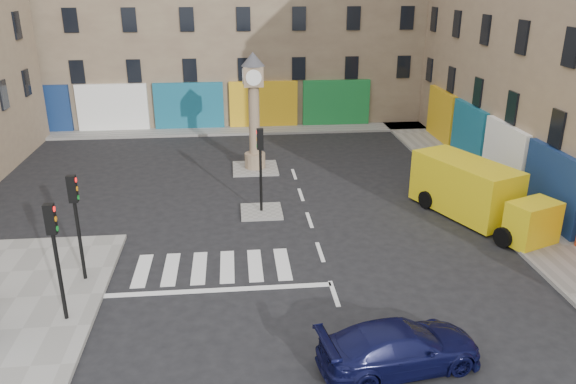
{
  "coord_description": "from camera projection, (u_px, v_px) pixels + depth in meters",
  "views": [
    {
      "loc": [
        -3.11,
        -14.77,
        9.74
      ],
      "look_at": [
        -1.1,
        5.26,
        2.0
      ],
      "focal_mm": 35.0,
      "sensor_mm": 36.0,
      "label": 1
    }
  ],
  "objects": [
    {
      "name": "island_far",
      "position": [
        255.0,
        168.0,
        30.3
      ],
      "size": [
        2.4,
        2.4,
        0.12
      ],
      "primitive_type": "cube",
      "color": "gray",
      "rests_on": "ground"
    },
    {
      "name": "yellow_van",
      "position": [
        476.0,
        193.0,
        23.74
      ],
      "size": [
        4.3,
        6.86,
        2.4
      ],
      "rotation": [
        0.0,
        0.0,
        0.39
      ],
      "color": "yellow",
      "rests_on": "ground"
    },
    {
      "name": "ground",
      "position": [
        340.0,
        311.0,
        17.5
      ],
      "size": [
        120.0,
        120.0,
        0.0
      ],
      "primitive_type": "plane",
      "color": "black",
      "rests_on": "ground"
    },
    {
      "name": "traffic_light_island",
      "position": [
        260.0,
        157.0,
        23.82
      ],
      "size": [
        0.28,
        0.22,
        3.7
      ],
      "color": "black",
      "rests_on": "island_near"
    },
    {
      "name": "sidewalk_right",
      "position": [
        476.0,
        187.0,
        27.58
      ],
      "size": [
        2.6,
        30.0,
        0.15
      ],
      "primitive_type": "cube",
      "color": "gray",
      "rests_on": "ground"
    },
    {
      "name": "navy_sedan",
      "position": [
        400.0,
        347.0,
        14.76
      ],
      "size": [
        4.63,
        2.49,
        1.28
      ],
      "primitive_type": "imported",
      "rotation": [
        0.0,
        0.0,
        1.74
      ],
      "color": "black",
      "rests_on": "ground"
    },
    {
      "name": "sidewalk_far",
      "position": [
        220.0,
        130.0,
        37.72
      ],
      "size": [
        32.0,
        2.4,
        0.15
      ],
      "primitive_type": "cube",
      "color": "gray",
      "rests_on": "ground"
    },
    {
      "name": "traffic_light_left_far",
      "position": [
        76.0,
        211.0,
        18.2
      ],
      "size": [
        0.28,
        0.22,
        3.7
      ],
      "color": "black",
      "rests_on": "sidewalk_left"
    },
    {
      "name": "clock_pillar",
      "position": [
        254.0,
        105.0,
        29.04
      ],
      "size": [
        1.2,
        1.2,
        6.1
      ],
      "color": "#957E62",
      "rests_on": "island_far"
    },
    {
      "name": "traffic_light_left_near",
      "position": [
        54.0,
        244.0,
        15.97
      ],
      "size": [
        0.28,
        0.22,
        3.7
      ],
      "color": "black",
      "rests_on": "sidewalk_left"
    },
    {
      "name": "island_near",
      "position": [
        261.0,
        212.0,
        24.73
      ],
      "size": [
        1.8,
        1.8,
        0.12
      ],
      "primitive_type": "cube",
      "color": "gray",
      "rests_on": "ground"
    }
  ]
}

